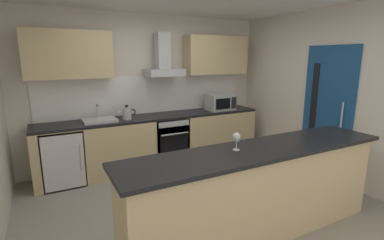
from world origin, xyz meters
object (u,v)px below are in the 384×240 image
microwave (220,102)px  wine_glass (237,138)px  range_hood (163,62)px  refrigerator (63,157)px  kettle (127,113)px  sink (100,120)px  oven (168,139)px

microwave → wine_glass: (-1.30, -2.26, 0.05)m
range_hood → wine_glass: size_ratio=4.05×
refrigerator → microwave: 2.84m
microwave → kettle: microwave is taller
wine_glass → microwave: bearing=60.2°
refrigerator → wine_glass: wine_glass is taller
microwave → sink: (-2.20, 0.04, -0.12)m
oven → microwave: bearing=-1.5°
sink → wine_glass: bearing=-68.6°
oven → refrigerator: size_ratio=0.94×
kettle → wine_glass: (0.48, -2.26, 0.09)m
oven → kettle: (-0.71, -0.03, 0.55)m
oven → kettle: size_ratio=2.77×
sink → range_hood: bearing=6.0°
oven → refrigerator: 1.70m
oven → sink: sink is taller
microwave → sink: bearing=179.0°
oven → sink: size_ratio=1.60×
kettle → range_hood: 1.07m
range_hood → wine_glass: (-0.23, -2.42, -0.69)m
refrigerator → sink: 0.76m
refrigerator → kettle: kettle is taller
kettle → oven: bearing=2.7°
kettle → wine_glass: bearing=-78.0°
sink → wine_glass: sink is taller
oven → sink: (-1.13, 0.01, 0.47)m
microwave → wine_glass: bearing=-119.8°
microwave → sink: microwave is taller
range_hood → sink: bearing=-174.0°
kettle → refrigerator: bearing=178.2°
sink → kettle: bearing=-6.0°
refrigerator → range_hood: 2.18m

